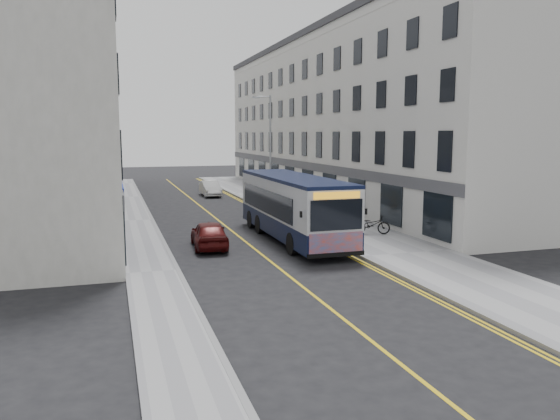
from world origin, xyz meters
TOP-DOWN VIEW (x-y plane):
  - ground at (0.00, 0.00)m, footprint 140.00×140.00m
  - pavement_east at (6.25, 12.00)m, footprint 4.50×64.00m
  - pavement_west at (-5.00, 12.00)m, footprint 2.00×64.00m
  - kerb_east at (4.00, 12.00)m, footprint 0.18×64.00m
  - kerb_west at (-4.00, 12.00)m, footprint 0.18×64.00m
  - road_centre_line at (0.00, 12.00)m, footprint 0.12×64.00m
  - road_dbl_yellow_inner at (3.55, 12.00)m, footprint 0.10×64.00m
  - road_dbl_yellow_outer at (3.75, 12.00)m, footprint 0.10×64.00m
  - terrace_east at (11.50, 21.00)m, footprint 6.00×46.00m
  - terrace_west at (-9.00, 21.00)m, footprint 6.00×46.00m
  - streetlamp at (4.17, 14.00)m, footprint 1.32×0.18m
  - city_bus at (2.44, 3.76)m, footprint 2.63×11.28m
  - bicycle at (6.74, 3.42)m, footprint 2.07×1.31m
  - pedestrian_near at (5.53, 9.34)m, footprint 0.66×0.52m
  - pedestrian_far at (5.89, 13.92)m, footprint 0.91×0.74m
  - car_white at (1.89, 24.68)m, footprint 1.42×4.05m
  - car_maroon at (-2.00, 3.03)m, footprint 1.81×3.98m

SIDE VIEW (x-z plane):
  - ground at x=0.00m, z-range 0.00..0.00m
  - road_centre_line at x=0.00m, z-range 0.00..0.01m
  - road_dbl_yellow_inner at x=3.55m, z-range 0.00..0.01m
  - road_dbl_yellow_outer at x=3.75m, z-range 0.00..0.01m
  - pavement_east at x=6.25m, z-range 0.00..0.12m
  - pavement_west at x=-5.00m, z-range 0.00..0.12m
  - kerb_east at x=4.00m, z-range 0.00..0.13m
  - kerb_west at x=-4.00m, z-range 0.00..0.13m
  - bicycle at x=6.74m, z-range 0.12..1.15m
  - car_maroon at x=-2.00m, z-range 0.00..1.32m
  - car_white at x=1.89m, z-range 0.00..1.33m
  - pedestrian_near at x=5.53m, z-range 0.12..1.70m
  - pedestrian_far at x=5.89m, z-range 0.12..1.87m
  - city_bus at x=2.44m, z-range 0.15..3.43m
  - streetlamp at x=4.17m, z-range 0.38..8.38m
  - terrace_east at x=11.50m, z-range 0.00..13.00m
  - terrace_west at x=-9.00m, z-range 0.00..13.00m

